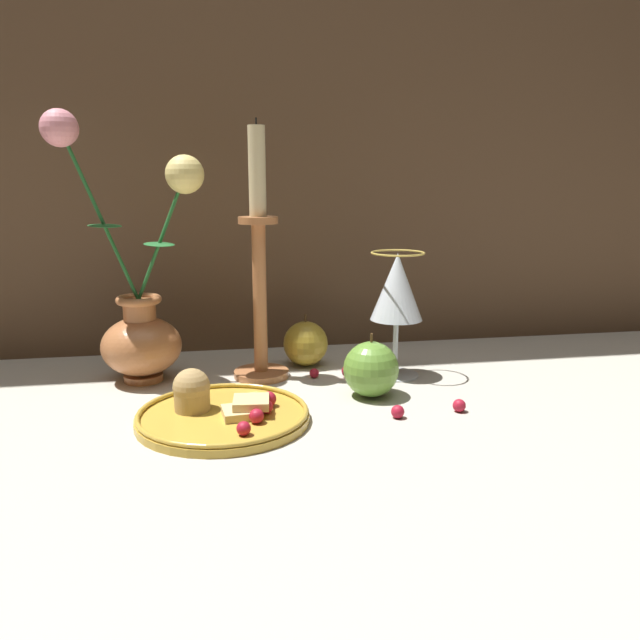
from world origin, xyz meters
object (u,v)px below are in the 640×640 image
(apple_beside_vase, at_px, (371,369))
(apple_near_glass, at_px, (306,344))
(vase, at_px, (139,310))
(plate_with_pastries, at_px, (220,411))
(wine_glass, at_px, (397,291))
(candlestick, at_px, (259,275))

(apple_beside_vase, relative_size, apple_near_glass, 1.06)
(vase, height_order, plate_with_pastries, vase)
(wine_glass, bearing_deg, candlestick, 172.29)
(wine_glass, relative_size, apple_beside_vase, 2.13)
(plate_with_pastries, bearing_deg, vase, 120.75)
(apple_beside_vase, height_order, apple_near_glass, apple_beside_vase)
(candlestick, distance_m, apple_beside_vase, 0.21)
(candlestick, xyz_separation_m, apple_near_glass, (0.08, 0.05, -0.12))
(vase, xyz_separation_m, candlestick, (0.17, -0.01, 0.05))
(candlestick, bearing_deg, apple_near_glass, 33.31)
(plate_with_pastries, xyz_separation_m, candlestick, (0.07, 0.17, 0.14))
(candlestick, height_order, apple_near_glass, candlestick)
(apple_near_glass, bearing_deg, wine_glass, -31.40)
(wine_glass, distance_m, apple_beside_vase, 0.14)
(vase, bearing_deg, apple_beside_vase, -21.43)
(plate_with_pastries, height_order, candlestick, candlestick)
(vase, bearing_deg, plate_with_pastries, -59.25)
(wine_glass, distance_m, apple_near_glass, 0.17)
(plate_with_pastries, xyz_separation_m, apple_beside_vase, (0.21, 0.06, 0.02))
(wine_glass, distance_m, candlestick, 0.20)
(vase, bearing_deg, apple_near_glass, 8.54)
(wine_glass, bearing_deg, apple_beside_vase, -125.27)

